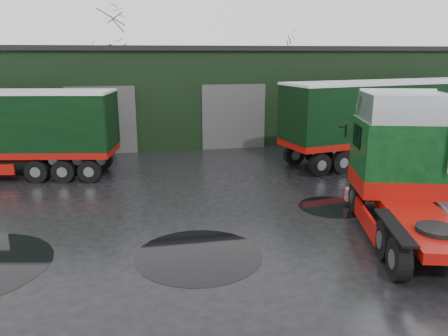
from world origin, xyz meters
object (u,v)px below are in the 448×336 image
Objects in this scene: warehouse at (216,90)px; tree_back_b at (277,75)px; hero_tractor at (419,172)px; lorry_right at (394,121)px; tree_back_a at (112,66)px.

tree_back_b reaches higher than warehouse.
tree_back_b reaches higher than hero_tractor.
lorry_right is at bearing -90.15° from tree_back_b.
hero_tractor is 0.99× the size of tree_back_b.
tree_back_b is (0.05, 21.00, 1.52)m from lorry_right.
warehouse reaches higher than hero_tractor.
warehouse is 12.90m from tree_back_a.
warehouse is 21.21m from hero_tractor.
tree_back_b is at bearing 168.80° from lorry_right.
tree_back_a reaches higher than lorry_right.
tree_back_a is at bearing 128.66° from warehouse.
lorry_right is 2.27× the size of tree_back_b.
tree_back_a is (-8.00, 10.00, 1.59)m from warehouse.
tree_back_b reaches higher than lorry_right.
tree_back_b is at bearing 95.71° from hero_tractor.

